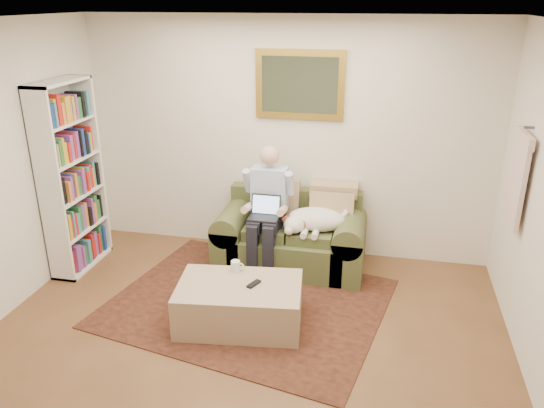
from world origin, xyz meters
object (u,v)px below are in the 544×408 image
(sofa, at_px, (291,242))
(coffee_mug, at_px, (236,266))
(sleeping_dog, at_px, (316,219))
(bookshelf, at_px, (71,178))
(ottoman, at_px, (240,304))
(seated_man, at_px, (266,212))
(laptop, at_px, (265,211))

(sofa, height_order, coffee_mug, sofa)
(sleeping_dog, bearing_deg, bookshelf, -171.32)
(ottoman, relative_size, coffee_mug, 10.88)
(seated_man, distance_m, bookshelf, 2.06)
(sleeping_dog, height_order, bookshelf, bookshelf)
(ottoman, height_order, bookshelf, bookshelf)
(seated_man, height_order, laptop, seated_man)
(coffee_mug, height_order, bookshelf, bookshelf)
(sofa, height_order, seated_man, seated_man)
(coffee_mug, xyz_separation_m, bookshelf, (-1.90, 0.49, 0.55))
(sofa, height_order, ottoman, sofa)
(sofa, xyz_separation_m, bookshelf, (-2.24, -0.47, 0.73))
(ottoman, xyz_separation_m, coffee_mug, (-0.10, 0.24, 0.25))
(sleeping_dog, relative_size, coffee_mug, 6.50)
(seated_man, relative_size, coffee_mug, 13.29)
(laptop, relative_size, coffee_mug, 3.07)
(ottoman, bearing_deg, coffee_mug, 112.72)
(sofa, bearing_deg, ottoman, -101.25)
(seated_man, distance_m, laptop, 0.07)
(seated_man, bearing_deg, sleeping_dog, 7.13)
(laptop, relative_size, ottoman, 0.28)
(bookshelf, bearing_deg, ottoman, -20.12)
(laptop, bearing_deg, sleeping_dog, 13.64)
(sofa, bearing_deg, laptop, -138.98)
(sleeping_dog, distance_m, bookshelf, 2.59)
(sofa, relative_size, coffee_mug, 15.80)
(laptop, bearing_deg, bookshelf, -172.63)
(seated_man, bearing_deg, ottoman, -90.09)
(sofa, relative_size, bookshelf, 0.79)
(sleeping_dog, bearing_deg, laptop, -166.36)
(sleeping_dog, relative_size, bookshelf, 0.33)
(laptop, distance_m, ottoman, 1.11)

